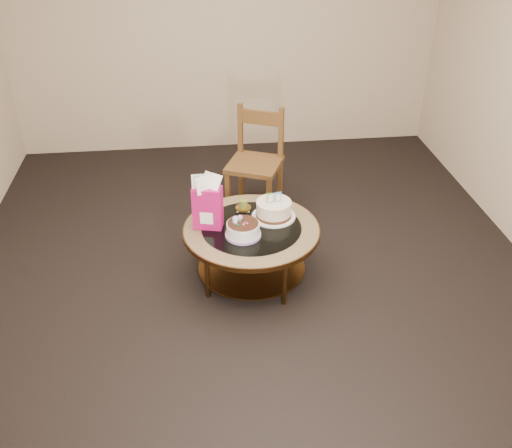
{
  "coord_description": "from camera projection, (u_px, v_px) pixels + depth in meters",
  "views": [
    {
      "loc": [
        -0.37,
        -3.52,
        2.72
      ],
      "look_at": [
        0.04,
        0.02,
        0.47
      ],
      "focal_mm": 40.0,
      "sensor_mm": 36.0,
      "label": 1
    }
  ],
  "objects": [
    {
      "name": "coffee_table",
      "position": [
        252.0,
        236.0,
        4.24
      ],
      "size": [
        1.02,
        1.02,
        0.46
      ],
      "color": "brown",
      "rests_on": "ground"
    },
    {
      "name": "pillar_candle",
      "position": [
        243.0,
        206.0,
        4.4
      ],
      "size": [
        0.12,
        0.12,
        0.09
      ],
      "rotation": [
        0.0,
        0.0,
        -0.13
      ],
      "color": "#C6BA51",
      "rests_on": "coffee_table"
    },
    {
      "name": "dining_chair",
      "position": [
        256.0,
        161.0,
        5.07
      ],
      "size": [
        0.58,
        0.58,
        0.95
      ],
      "rotation": [
        0.0,
        0.0,
        -0.4
      ],
      "color": "brown",
      "rests_on": "ground"
    },
    {
      "name": "ground",
      "position": [
        252.0,
        276.0,
        4.44
      ],
      "size": [
        5.0,
        5.0,
        0.0
      ],
      "primitive_type": "plane",
      "color": "black",
      "rests_on": "ground"
    },
    {
      "name": "decorated_cake",
      "position": [
        243.0,
        230.0,
        4.08
      ],
      "size": [
        0.26,
        0.26,
        0.15
      ],
      "rotation": [
        0.0,
        0.0,
        0.05
      ],
      "color": "#AE8DC8",
      "rests_on": "coffee_table"
    },
    {
      "name": "gift_bag",
      "position": [
        207.0,
        202.0,
        4.1
      ],
      "size": [
        0.23,
        0.19,
        0.42
      ],
      "rotation": [
        0.0,
        0.0,
        -0.24
      ],
      "color": "#D01373",
      "rests_on": "coffee_table"
    },
    {
      "name": "room_walls",
      "position": [
        251.0,
        84.0,
        3.62
      ],
      "size": [
        4.52,
        5.02,
        2.61
      ],
      "color": "#C4AC94",
      "rests_on": "ground"
    },
    {
      "name": "cream_cake",
      "position": [
        274.0,
        210.0,
        4.28
      ],
      "size": [
        0.33,
        0.33,
        0.21
      ],
      "rotation": [
        0.0,
        0.0,
        0.17
      ],
      "color": "white",
      "rests_on": "coffee_table"
    }
  ]
}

